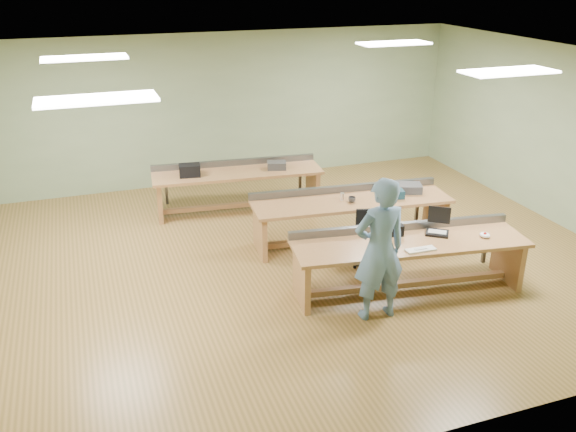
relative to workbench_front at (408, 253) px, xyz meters
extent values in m
plane|color=olive|center=(-1.34, 1.38, -0.56)|extent=(10.00, 10.00, 0.00)
plane|color=silver|center=(-1.34, 1.38, 2.44)|extent=(10.00, 10.00, 0.00)
cube|color=#90A67E|center=(-1.34, 5.38, 0.94)|extent=(10.00, 0.04, 3.00)
cube|color=#90A67E|center=(-1.34, -2.62, 0.94)|extent=(10.00, 0.04, 3.00)
cube|color=#90A67E|center=(3.66, 1.38, 0.94)|extent=(0.04, 8.00, 3.00)
cube|color=white|center=(-3.84, -0.12, 2.41)|extent=(1.20, 0.50, 0.03)
cube|color=white|center=(-3.84, 2.88, 2.41)|extent=(1.20, 0.50, 0.03)
cube|color=white|center=(1.16, -0.12, 2.41)|extent=(1.20, 0.50, 0.03)
cube|color=white|center=(1.16, 2.88, 2.41)|extent=(1.20, 0.50, 0.03)
cube|color=#AC7648|center=(-0.01, -0.04, 0.16)|extent=(3.30, 1.29, 0.05)
cube|color=#AC7648|center=(-1.50, 0.17, -0.21)|extent=(0.18, 0.76, 0.70)
cube|color=#AC7648|center=(1.49, -0.25, -0.21)|extent=(0.18, 0.76, 0.70)
cube|color=#AC7648|center=(-0.01, -0.04, -0.46)|extent=(2.90, 0.50, 0.08)
cube|color=#57595F|center=(0.05, 0.35, 0.24)|extent=(3.20, 0.52, 0.11)
cube|color=#AC7648|center=(-0.10, 1.64, 0.16)|extent=(3.25, 1.14, 0.05)
cube|color=#AC7648|center=(-1.59, 1.78, -0.21)|extent=(0.15, 0.75, 0.70)
cube|color=#AC7648|center=(1.39, 1.50, -0.21)|extent=(0.15, 0.75, 0.70)
cube|color=#AC7648|center=(-0.10, 1.64, -0.46)|extent=(2.89, 0.37, 0.08)
cube|color=#57595F|center=(-0.06, 2.02, 0.24)|extent=(3.18, 0.38, 0.11)
cube|color=#AC7648|center=(-1.44, 3.61, 0.16)|extent=(3.10, 1.10, 0.05)
cube|color=#AC7648|center=(-2.86, 3.75, -0.21)|extent=(0.15, 0.72, 0.70)
cube|color=#AC7648|center=(-0.03, 3.48, -0.21)|extent=(0.15, 0.72, 0.70)
cube|color=#AC7648|center=(-1.44, 3.61, -0.46)|extent=(2.74, 0.36, 0.08)
cube|color=#57595F|center=(-1.41, 3.98, 0.24)|extent=(3.04, 0.37, 0.11)
imported|color=slate|center=(-0.71, -0.49, 0.38)|extent=(0.69, 0.46, 1.89)
cube|color=black|center=(0.47, 0.05, 0.20)|extent=(0.40, 0.38, 0.03)
cube|color=black|center=(0.54, 0.15, 0.43)|extent=(0.26, 0.19, 0.24)
cube|color=silver|center=(-0.02, -0.33, 0.20)|extent=(0.41, 0.15, 0.02)
ellipsoid|color=white|center=(1.03, -0.26, 0.22)|extent=(0.18, 0.19, 0.07)
cube|color=black|center=(-0.10, 0.22, 0.26)|extent=(0.25, 0.19, 0.15)
cylinder|color=black|center=(-0.23, 0.67, -0.34)|extent=(0.06, 0.06, 0.44)
cube|color=black|center=(-0.23, 0.67, -0.10)|extent=(0.52, 0.52, 0.06)
cube|color=black|center=(-0.17, 0.86, 0.14)|extent=(0.40, 0.16, 0.38)
cylinder|color=black|center=(-0.23, 0.67, -0.53)|extent=(0.60, 0.60, 0.06)
cube|color=#13313D|center=(0.55, 1.54, 0.25)|extent=(0.42, 0.34, 0.13)
cube|color=#343336|center=(0.90, 1.68, 0.25)|extent=(0.56, 0.45, 0.13)
imported|color=#343336|center=(-0.14, 1.54, 0.23)|extent=(0.15, 0.15, 0.09)
cylinder|color=silver|center=(-0.24, 1.69, 0.24)|extent=(0.07, 0.07, 0.12)
cube|color=black|center=(-2.30, 3.65, 0.29)|extent=(0.40, 0.31, 0.21)
cube|color=#343336|center=(-0.73, 3.51, 0.25)|extent=(0.39, 0.33, 0.13)
camera|label=1|loc=(-4.05, -6.53, 3.70)|focal=38.00mm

